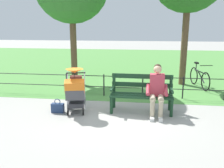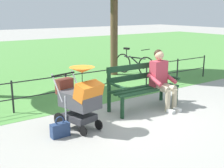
% 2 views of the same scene
% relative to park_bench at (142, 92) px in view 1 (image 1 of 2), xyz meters
% --- Properties ---
extents(ground_plane, '(60.00, 60.00, 0.00)m').
position_rel_park_bench_xyz_m(ground_plane, '(0.59, 0.12, -0.53)').
color(ground_plane, '#9E9B93').
extents(grass_lawn, '(40.00, 16.00, 0.01)m').
position_rel_park_bench_xyz_m(grass_lawn, '(0.59, -8.68, -0.52)').
color(grass_lawn, '#518E42').
rests_on(grass_lawn, ground).
extents(park_bench, '(1.61, 0.62, 0.96)m').
position_rel_park_bench_xyz_m(park_bench, '(0.00, 0.00, 0.00)').
color(park_bench, '#193D23').
rests_on(park_bench, ground).
extents(person_on_bench, '(0.54, 0.74, 1.28)m').
position_rel_park_bench_xyz_m(person_on_bench, '(-0.38, 0.22, 0.15)').
color(person_on_bench, tan).
rests_on(person_on_bench, ground).
extents(stroller, '(0.68, 0.97, 1.15)m').
position_rel_park_bench_xyz_m(stroller, '(1.69, 0.29, 0.07)').
color(stroller, black).
rests_on(stroller, ground).
extents(handbag, '(0.32, 0.14, 0.37)m').
position_rel_park_bench_xyz_m(handbag, '(2.15, 0.40, -0.40)').
color(handbag, navy).
rests_on(handbag, ground).
extents(park_fence, '(8.62, 0.04, 0.70)m').
position_rel_park_bench_xyz_m(park_fence, '(0.10, -1.26, -0.10)').
color(park_fence, black).
rests_on(park_fence, ground).
extents(bicycle, '(0.50, 1.63, 0.89)m').
position_rel_park_bench_xyz_m(bicycle, '(-2.06, -2.79, -0.16)').
color(bicycle, black).
rests_on(bicycle, ground).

